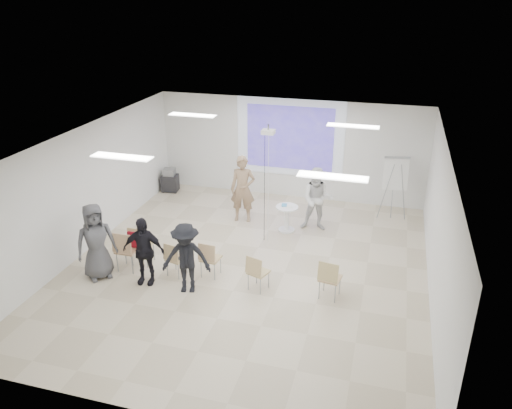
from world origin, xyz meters
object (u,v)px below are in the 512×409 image
(laptop, at_px, (177,257))
(audience_mid, at_px, (186,254))
(player_right, at_px, (317,196))
(chair_left_inner, at_px, (174,257))
(av_cart, at_px, (170,181))
(chair_right_far, at_px, (329,277))
(audience_outer, at_px, (95,237))
(player_left, at_px, (243,185))
(pedestal_table, at_px, (287,217))
(flipchart_easel, at_px, (396,174))
(chair_left_mid, at_px, (140,242))
(audience_left, at_px, (143,246))
(chair_far_left, at_px, (125,248))
(chair_center, at_px, (209,257))
(chair_right_inner, at_px, (257,270))

(laptop, xyz_separation_m, audience_mid, (0.48, -0.55, 0.45))
(laptop, bearing_deg, player_right, -117.29)
(chair_left_inner, xyz_separation_m, av_cart, (-2.24, 4.63, -0.14))
(chair_right_far, bearing_deg, audience_outer, -165.24)
(audience_mid, bearing_deg, player_left, 75.93)
(pedestal_table, distance_m, flipchart_easel, 3.18)
(chair_left_mid, distance_m, audience_left, 0.84)
(chair_left_inner, xyz_separation_m, chair_right_far, (3.40, 0.04, 0.04))
(laptop, relative_size, audience_outer, 0.15)
(audience_mid, bearing_deg, chair_far_left, 154.16)
(player_right, xyz_separation_m, chair_far_left, (-3.77, -3.28, -0.37))
(player_left, xyz_separation_m, av_cart, (-2.83, 1.41, -0.70))
(pedestal_table, xyz_separation_m, chair_left_inner, (-1.89, -2.88, 0.08))
(chair_left_mid, height_order, laptop, chair_left_mid)
(audience_mid, relative_size, audience_outer, 0.91)
(chair_left_inner, distance_m, audience_outer, 1.74)
(audience_mid, bearing_deg, laptop, 118.52)
(audience_left, bearing_deg, av_cart, 101.14)
(pedestal_table, bearing_deg, flipchart_easel, 29.93)
(player_left, xyz_separation_m, audience_left, (-1.11, -3.61, -0.16))
(chair_left_inner, relative_size, chair_center, 0.96)
(pedestal_table, height_order, flipchart_easel, flipchart_easel)
(laptop, bearing_deg, audience_outer, 31.47)
(player_left, bearing_deg, chair_center, -96.17)
(chair_right_far, xyz_separation_m, audience_mid, (-2.91, -0.50, 0.36))
(chair_left_inner, distance_m, chair_center, 0.77)
(chair_left_mid, xyz_separation_m, flipchart_easel, (5.48, 4.14, 0.75))
(chair_far_left, bearing_deg, laptop, 7.86)
(chair_left_mid, relative_size, laptop, 3.25)
(chair_far_left, height_order, audience_left, audience_left)
(chair_right_far, height_order, audience_outer, audience_outer)
(chair_left_mid, height_order, audience_left, audience_left)
(chair_left_inner, bearing_deg, player_right, 63.33)
(audience_mid, height_order, audience_outer, audience_outer)
(pedestal_table, relative_size, player_left, 0.35)
(player_right, height_order, av_cart, player_right)
(chair_right_inner, bearing_deg, laptop, -165.69)
(chair_center, distance_m, av_cart, 5.37)
(chair_left_inner, bearing_deg, chair_right_inner, 10.79)
(chair_right_far, bearing_deg, player_right, 112.80)
(audience_mid, xyz_separation_m, audience_outer, (-2.10, -0.00, 0.09))
(chair_far_left, height_order, laptop, chair_far_left)
(flipchart_easel, bearing_deg, pedestal_table, -158.35)
(player_left, xyz_separation_m, player_right, (2.04, -0.01, -0.10))
(chair_far_left, bearing_deg, player_right, 40.80)
(chair_right_inner, bearing_deg, audience_left, -153.36)
(audience_outer, bearing_deg, chair_far_left, -5.21)
(av_cart, bearing_deg, player_right, -24.84)
(chair_left_mid, distance_m, flipchart_easel, 6.91)
(laptop, distance_m, audience_left, 0.84)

